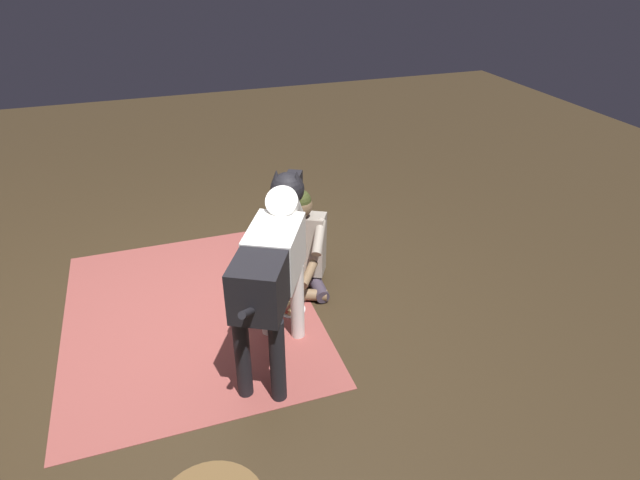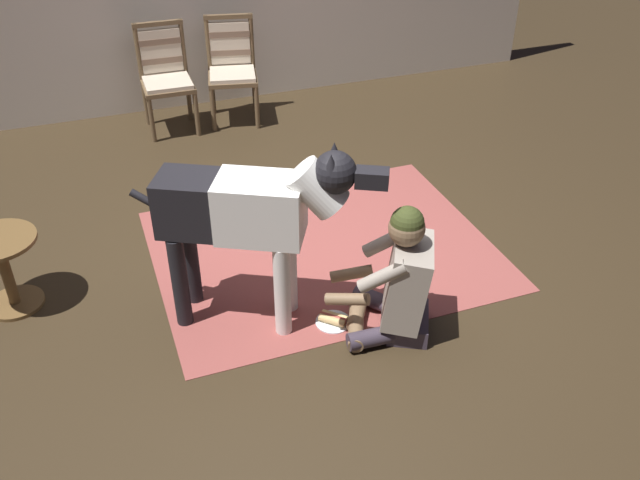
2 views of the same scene
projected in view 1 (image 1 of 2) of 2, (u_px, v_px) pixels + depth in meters
name	position (u px, v px, depth m)	size (l,w,h in m)	color
ground_plane	(216.00, 322.00, 4.14)	(14.07, 14.07, 0.00)	#352818
area_rug	(190.00, 313.00, 4.24)	(2.36, 1.90, 0.01)	#924540
person_sitting_on_floor	(300.00, 248.00, 4.43)	(0.70, 0.63, 0.87)	#3F3541
large_dog	(273.00, 260.00, 3.48)	(1.34, 0.79, 1.21)	white
hot_dog_on_plate	(291.00, 308.00, 4.26)	(0.22, 0.22, 0.06)	white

